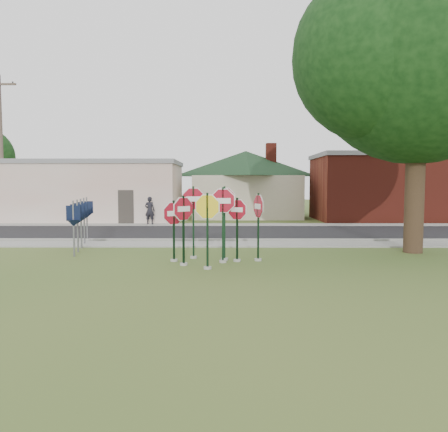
{
  "coord_description": "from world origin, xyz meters",
  "views": [
    {
      "loc": [
        0.41,
        -12.9,
        2.59
      ],
      "look_at": [
        0.35,
        2.0,
        1.49
      ],
      "focal_mm": 35.0,
      "sensor_mm": 36.0,
      "label": 1
    }
  ],
  "objects_px": {
    "pedestrian": "(150,210)",
    "stop_sign_left": "(183,221)",
    "stop_sign_center": "(223,213)",
    "oak_tree": "(419,51)",
    "stop_sign_yellow": "(207,221)",
    "utility_pole_near": "(1,147)"
  },
  "relations": [
    {
      "from": "stop_sign_center",
      "to": "utility_pole_near",
      "type": "bearing_deg",
      "value": 135.9
    },
    {
      "from": "pedestrian",
      "to": "stop_sign_yellow",
      "type": "bearing_deg",
      "value": 115.95
    },
    {
      "from": "stop_sign_center",
      "to": "pedestrian",
      "type": "xyz_separation_m",
      "value": [
        -4.68,
        13.08,
        -0.7
      ]
    },
    {
      "from": "stop_sign_left",
      "to": "oak_tree",
      "type": "bearing_deg",
      "value": 17.53
    },
    {
      "from": "stop_sign_yellow",
      "to": "pedestrian",
      "type": "xyz_separation_m",
      "value": [
        -4.23,
        14.18,
        -0.55
      ]
    },
    {
      "from": "pedestrian",
      "to": "stop_sign_left",
      "type": "bearing_deg",
      "value": 113.57
    },
    {
      "from": "stop_sign_left",
      "to": "utility_pole_near",
      "type": "height_order",
      "value": "utility_pole_near"
    },
    {
      "from": "stop_sign_center",
      "to": "utility_pole_near",
      "type": "xyz_separation_m",
      "value": [
        -14.32,
        13.87,
        3.34
      ]
    },
    {
      "from": "stop_sign_left",
      "to": "pedestrian",
      "type": "relative_size",
      "value": 1.34
    },
    {
      "from": "stop_sign_left",
      "to": "oak_tree",
      "type": "xyz_separation_m",
      "value": [
        8.43,
        2.66,
        6.04
      ]
    },
    {
      "from": "stop_sign_yellow",
      "to": "utility_pole_near",
      "type": "relative_size",
      "value": 0.26
    },
    {
      "from": "stop_sign_center",
      "to": "pedestrian",
      "type": "distance_m",
      "value": 13.91
    },
    {
      "from": "stop_sign_center",
      "to": "oak_tree",
      "type": "distance_m",
      "value": 9.51
    },
    {
      "from": "stop_sign_left",
      "to": "pedestrian",
      "type": "height_order",
      "value": "stop_sign_left"
    },
    {
      "from": "stop_sign_left",
      "to": "pedestrian",
      "type": "xyz_separation_m",
      "value": [
        -3.44,
        13.57,
        -0.49
      ]
    },
    {
      "from": "stop_sign_left",
      "to": "utility_pole_near",
      "type": "xyz_separation_m",
      "value": [
        -13.07,
        14.36,
        3.55
      ]
    },
    {
      "from": "oak_tree",
      "to": "utility_pole_near",
      "type": "bearing_deg",
      "value": 151.45
    },
    {
      "from": "stop_sign_center",
      "to": "stop_sign_left",
      "type": "height_order",
      "value": "stop_sign_center"
    },
    {
      "from": "stop_sign_yellow",
      "to": "stop_sign_left",
      "type": "distance_m",
      "value": 1.0
    },
    {
      "from": "stop_sign_center",
      "to": "oak_tree",
      "type": "bearing_deg",
      "value": 16.82
    },
    {
      "from": "stop_sign_center",
      "to": "utility_pole_near",
      "type": "relative_size",
      "value": 0.27
    },
    {
      "from": "stop_sign_yellow",
      "to": "stop_sign_center",
      "type": "bearing_deg",
      "value": 67.3
    }
  ]
}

